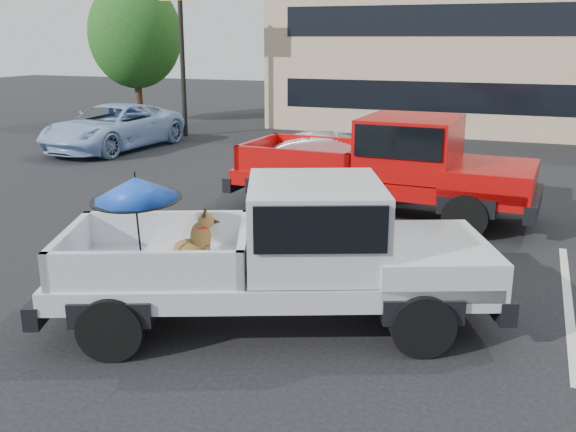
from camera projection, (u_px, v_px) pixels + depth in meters
name	position (u px, v px, depth m)	size (l,w,h in m)	color
ground	(323.00, 326.00, 8.31)	(90.00, 90.00, 0.00)	black
stripe_left	(194.00, 252.00, 11.14)	(0.12, 5.00, 0.01)	silver
stripe_right	(568.00, 301.00, 9.07)	(0.12, 5.00, 0.01)	silver
motel_building	(533.00, 48.00, 25.64)	(20.40, 8.40, 6.30)	tan
motel_sign	(180.00, 7.00, 23.09)	(1.60, 0.22, 6.00)	black
tree_left	(135.00, 35.00, 27.41)	(3.96, 3.96, 6.02)	#332114
silver_pickup	(296.00, 246.00, 8.13)	(6.01, 3.97, 2.06)	black
red_pickup	(400.00, 163.00, 13.10)	(6.41, 2.59, 2.08)	black
silver_sedan	(337.00, 164.00, 15.27)	(1.47, 4.20, 1.39)	#AAADB1
blue_suv	(113.00, 127.00, 21.23)	(2.46, 5.33, 1.48)	#99B7E4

